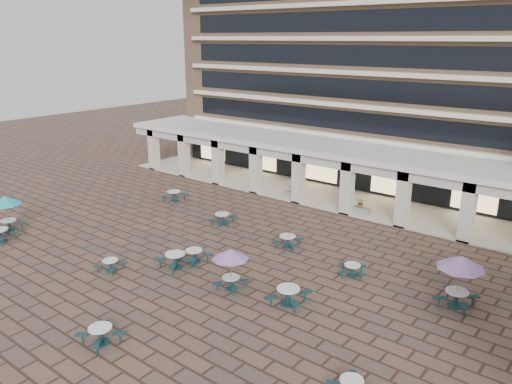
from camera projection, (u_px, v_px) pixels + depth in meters
ground at (209, 263)px, 28.65m from camera, size 120.00×120.00×0.00m
apartment_building at (403, 35)px, 44.02m from camera, size 40.00×15.50×25.20m
retail_arcade at (338, 163)px, 38.86m from camera, size 42.00×6.60×4.40m
picnic_table_0 at (0, 234)px, 31.49m from camera, size 2.22×2.22×0.82m
picnic_table_1 at (111, 264)px, 27.55m from camera, size 1.69×1.69×0.65m
picnic_table_2 at (101, 334)px, 21.00m from camera, size 1.75×1.75×0.75m
picnic_table_3 at (288, 294)px, 24.07m from camera, size 2.15×2.15×0.86m
picnic_table_4 at (5, 202)px, 32.84m from camera, size 2.06×2.06×2.38m
picnic_table_5 at (194, 255)px, 28.64m from camera, size 1.74×1.74×0.74m
picnic_table_6 at (231, 256)px, 25.10m from camera, size 1.91×1.91×2.20m
picnic_table_8 at (222, 218)px, 34.45m from camera, size 2.04×2.04×0.75m
picnic_table_9 at (287, 240)px, 30.64m from camera, size 1.91×1.91×0.75m
picnic_table_10 at (175, 259)px, 27.90m from camera, size 2.10×2.10×0.85m
picnic_table_11 at (461, 264)px, 23.37m from camera, size 2.26×2.26×2.61m
picnic_table_12 at (174, 195)px, 39.36m from camera, size 1.99×1.99×0.79m
picnic_table_13 at (352, 269)px, 26.96m from camera, size 1.82×1.82×0.66m
planter_left at (293, 193)px, 39.90m from camera, size 1.50×0.73×1.22m
planter_right at (360, 208)px, 36.41m from camera, size 1.50×0.77×1.21m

